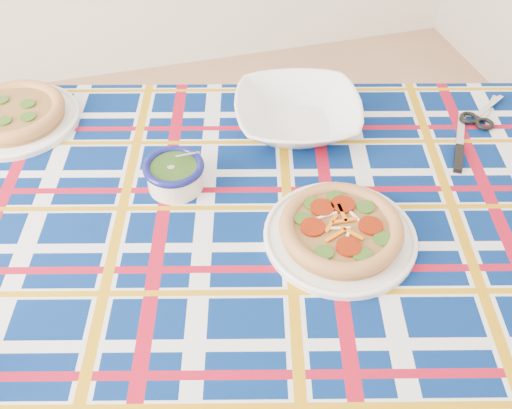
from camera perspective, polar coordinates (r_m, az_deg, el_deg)
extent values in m
plane|color=#AD7B59|center=(2.01, -8.10, -17.64)|extent=(4.00, 4.00, 0.00)
cube|color=brown|center=(1.29, -0.96, -3.12)|extent=(2.01, 1.53, 0.04)
cylinder|color=brown|center=(2.10, -23.84, -0.63)|extent=(0.07, 0.07, 0.79)
cylinder|color=brown|center=(2.09, 22.45, -0.37)|extent=(0.07, 0.07, 0.79)
imported|color=white|center=(1.52, 4.17, 8.97)|extent=(0.39, 0.39, 0.08)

